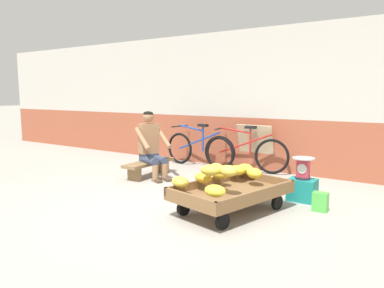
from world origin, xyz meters
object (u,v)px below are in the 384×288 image
at_px(plastic_crate, 302,190).
at_px(weighing_scale, 303,168).
at_px(vendor_seated, 151,145).
at_px(bicycle_near_left, 199,149).
at_px(banana_cart, 232,193).
at_px(sign_board, 256,147).
at_px(low_bench, 149,165).
at_px(shopping_bag, 320,202).
at_px(bicycle_far_left, 245,153).

relative_size(plastic_crate, weighing_scale, 1.20).
relative_size(vendor_seated, bicycle_near_left, 0.69).
xyz_separation_m(banana_cart, sign_board, (-0.81, 2.51, 0.19)).
height_order(low_bench, plastic_crate, plastic_crate).
xyz_separation_m(banana_cart, shopping_bag, (0.89, 0.65, -0.12)).
height_order(weighing_scale, bicycle_far_left, bicycle_far_left).
xyz_separation_m(low_bench, weighing_scale, (2.69, 0.03, 0.25)).
xyz_separation_m(banana_cart, plastic_crate, (0.56, 0.97, -0.09)).
xyz_separation_m(low_bench, plastic_crate, (2.69, 0.03, -0.05)).
distance_m(banana_cart, vendor_seated, 2.27).
bearing_deg(low_bench, bicycle_near_left, 78.16).
height_order(banana_cart, shopping_bag, banana_cart).
height_order(banana_cart, plastic_crate, banana_cart).
bearing_deg(plastic_crate, bicycle_near_left, 154.16).
distance_m(banana_cart, shopping_bag, 1.11).
distance_m(sign_board, shopping_bag, 2.54).
bearing_deg(shopping_bag, plastic_crate, 135.04).
xyz_separation_m(weighing_scale, shopping_bag, (0.33, -0.33, -0.33)).
relative_size(plastic_crate, bicycle_far_left, 0.22).
height_order(plastic_crate, sign_board, sign_board).
bearing_deg(weighing_scale, banana_cart, -119.97).
xyz_separation_m(plastic_crate, bicycle_near_left, (-2.44, 1.18, 0.20)).
xyz_separation_m(low_bench, bicycle_near_left, (0.25, 1.21, 0.15)).
distance_m(plastic_crate, sign_board, 2.08).
xyz_separation_m(bicycle_near_left, sign_board, (1.06, 0.35, 0.08)).
relative_size(vendor_seated, shopping_bag, 4.75).
height_order(bicycle_near_left, shopping_bag, bicycle_near_left).
bearing_deg(sign_board, bicycle_near_left, -161.70).
bearing_deg(bicycle_far_left, shopping_bag, -41.74).
height_order(low_bench, bicycle_near_left, bicycle_near_left).
height_order(banana_cart, sign_board, sign_board).
height_order(low_bench, shopping_bag, low_bench).
xyz_separation_m(low_bench, vendor_seated, (0.08, -0.03, 0.37)).
height_order(bicycle_near_left, bicycle_far_left, same).
bearing_deg(vendor_seated, weighing_scale, 1.28).
distance_m(vendor_seated, bicycle_near_left, 1.27).
bearing_deg(plastic_crate, sign_board, 131.89).
bearing_deg(low_bench, vendor_seated, -22.30).
relative_size(bicycle_near_left, sign_board, 1.91).
bearing_deg(low_bench, banana_cart, -23.95).
bearing_deg(plastic_crate, vendor_seated, -178.69).
bearing_deg(low_bench, sign_board, 49.81).
bearing_deg(low_bench, bicycle_far_left, 47.93).
bearing_deg(weighing_scale, bicycle_far_left, 138.99).
xyz_separation_m(bicycle_near_left, bicycle_far_left, (0.94, 0.12, 0.00)).
distance_m(plastic_crate, bicycle_near_left, 2.72).
distance_m(vendor_seated, shopping_bag, 2.99).
relative_size(bicycle_near_left, shopping_bag, 6.90).
xyz_separation_m(weighing_scale, bicycle_near_left, (-2.44, 1.18, -0.10)).
bearing_deg(banana_cart, weighing_scale, 60.03).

